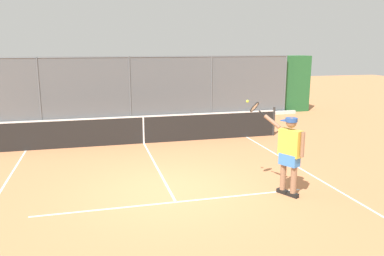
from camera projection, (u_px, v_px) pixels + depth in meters
ground_plane at (169, 190)px, 8.90m from camera, size 60.00×60.00×0.00m
court_line_markings at (178, 207)px, 7.96m from camera, size 7.60×9.55×0.01m
fence_backdrop at (129, 88)px, 17.57m from camera, size 18.09×1.37×2.83m
tennis_net at (143, 129)px, 13.06m from camera, size 9.76×0.09×1.07m
tennis_player at (289, 150)px, 8.39m from camera, size 0.93×1.20×2.06m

